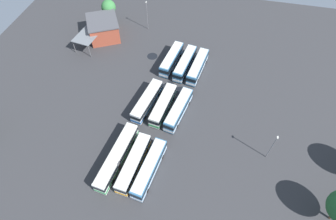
% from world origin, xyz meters
% --- Properties ---
extents(ground_plane, '(113.02, 113.02, 0.00)m').
position_xyz_m(ground_plane, '(0.00, 0.00, 0.00)').
color(ground_plane, '#333335').
extents(bus_row0_slot0, '(13.13, 4.43, 3.53)m').
position_xyz_m(bus_row0_slot0, '(-16.33, -1.27, 1.87)').
color(bus_row0_slot0, teal).
rests_on(bus_row0_slot0, ground_plane).
extents(bus_row0_slot1, '(13.16, 3.93, 3.53)m').
position_xyz_m(bus_row0_slot1, '(-15.91, 2.18, 1.87)').
color(bus_row0_slot1, silver).
rests_on(bus_row0_slot1, ground_plane).
extents(bus_row0_slot2, '(15.69, 4.57, 3.53)m').
position_xyz_m(bus_row0_slot2, '(-15.32, 5.98, 1.87)').
color(bus_row0_slot2, silver).
rests_on(bus_row0_slot2, ground_plane).
extents(bus_row1_slot0, '(12.31, 4.86, 3.53)m').
position_xyz_m(bus_row1_slot0, '(-0.30, -4.00, 1.87)').
color(bus_row1_slot0, teal).
rests_on(bus_row1_slot0, ground_plane).
extents(bus_row1_slot1, '(12.14, 4.21, 3.53)m').
position_xyz_m(bus_row1_slot1, '(0.20, -0.11, 1.87)').
color(bus_row1_slot1, silver).
rests_on(bus_row1_slot1, ground_plane).
extents(bus_row1_slot2, '(12.60, 4.86, 3.53)m').
position_xyz_m(bus_row1_slot2, '(0.59, 3.98, 1.87)').
color(bus_row1_slot2, silver).
rests_on(bus_row1_slot2, ground_plane).
extents(bus_row2_slot0, '(12.43, 4.32, 3.53)m').
position_xyz_m(bus_row2_slot0, '(15.25, -6.09, 1.87)').
color(bus_row2_slot0, teal).
rests_on(bus_row2_slot0, ground_plane).
extents(bus_row2_slot1, '(12.65, 4.46, 3.53)m').
position_xyz_m(bus_row2_slot1, '(15.73, -2.48, 1.87)').
color(bus_row2_slot1, teal).
rests_on(bus_row2_slot1, ground_plane).
extents(bus_row2_slot2, '(12.35, 4.44, 3.53)m').
position_xyz_m(bus_row2_slot2, '(16.58, 1.46, 1.87)').
color(bus_row2_slot2, teal).
rests_on(bus_row2_slot2, ground_plane).
extents(depot_building, '(13.12, 12.58, 5.78)m').
position_xyz_m(depot_building, '(24.13, 24.24, 2.91)').
color(depot_building, '#99422D').
rests_on(depot_building, ground_plane).
extents(maintenance_shelter, '(10.50, 7.02, 4.21)m').
position_xyz_m(maintenance_shelter, '(19.22, 26.65, 4.00)').
color(maintenance_shelter, slate).
rests_on(maintenance_shelter, ground_plane).
extents(lamp_post_mid_lot, '(0.56, 0.28, 8.01)m').
position_xyz_m(lamp_post_mid_lot, '(-7.20, -24.72, 4.42)').
color(lamp_post_mid_lot, slate).
rests_on(lamp_post_mid_lot, ground_plane).
extents(lamp_post_far_corner, '(0.56, 0.28, 9.25)m').
position_xyz_m(lamp_post_far_corner, '(30.89, 12.36, 5.04)').
color(lamp_post_far_corner, slate).
rests_on(lamp_post_far_corner, ground_plane).
extents(tree_north_edge, '(4.44, 4.44, 7.68)m').
position_xyz_m(tree_north_edge, '(31.54, 25.00, 5.43)').
color(tree_north_edge, brown).
rests_on(tree_north_edge, ground_plane).
extents(puddle_near_shelter, '(3.58, 3.58, 0.01)m').
position_xyz_m(puddle_near_shelter, '(7.05, -3.22, 0.00)').
color(puddle_near_shelter, black).
rests_on(puddle_near_shelter, ground_plane).
extents(puddle_front_lane, '(2.14, 2.14, 0.01)m').
position_xyz_m(puddle_front_lane, '(8.89, 0.26, 0.00)').
color(puddle_front_lane, black).
rests_on(puddle_front_lane, ground_plane).
extents(puddle_between_rows, '(4.32, 4.32, 0.01)m').
position_xyz_m(puddle_between_rows, '(6.94, 0.46, 0.00)').
color(puddle_between_rows, black).
rests_on(puddle_between_rows, ground_plane).
extents(puddle_centre_drain, '(3.02, 3.02, 0.01)m').
position_xyz_m(puddle_centre_drain, '(18.52, 7.61, 0.00)').
color(puddle_centre_drain, black).
rests_on(puddle_centre_drain, ground_plane).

